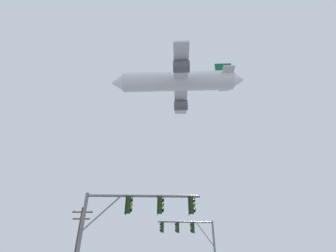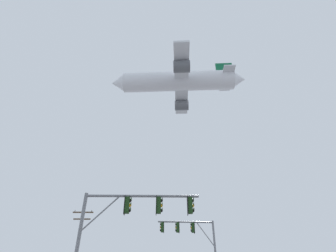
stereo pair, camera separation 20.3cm
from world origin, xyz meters
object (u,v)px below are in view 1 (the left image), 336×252
signal_pole_far (192,238)px  airplane (178,82)px  utility_pole (76,247)px  signal_pole_near (131,217)px

signal_pole_far → airplane: bearing=93.2°
signal_pole_far → airplane: 28.66m
utility_pole → airplane: 30.92m
signal_pole_far → airplane: size_ratio=0.28×
signal_pole_near → signal_pole_far: signal_pole_far is taller
signal_pole_near → utility_pole: (-6.97, 13.44, -0.15)m
signal_pole_far → utility_pole: bearing=171.2°
utility_pole → airplane: size_ratio=0.35×
signal_pole_far → airplane: (-0.47, 8.41, 27.40)m
signal_pole_far → utility_pole: (-11.57, 1.78, -0.69)m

